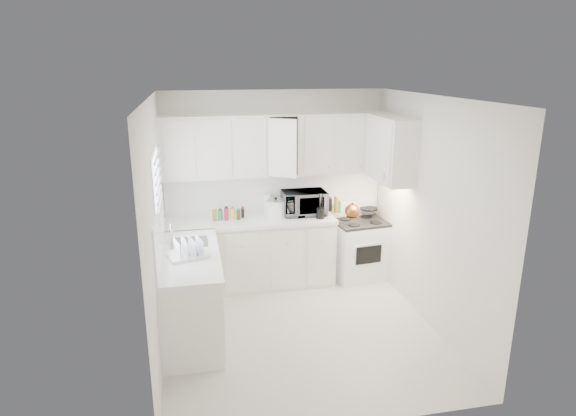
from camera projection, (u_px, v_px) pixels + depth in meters
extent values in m
plane|color=beige|center=(300.00, 330.00, 5.61)|extent=(3.20, 3.20, 0.00)
plane|color=white|center=(302.00, 97.00, 4.88)|extent=(3.20, 3.20, 0.00)
plane|color=silver|center=(275.00, 186.00, 6.75)|extent=(3.00, 0.00, 3.00)
plane|color=silver|center=(348.00, 285.00, 3.74)|extent=(3.00, 0.00, 3.00)
plane|color=silver|center=(156.00, 231.00, 4.96)|extent=(0.00, 3.20, 3.20)
plane|color=silver|center=(431.00, 213.00, 5.53)|extent=(0.00, 3.20, 3.20)
cube|color=white|center=(250.00, 221.00, 6.49)|extent=(2.24, 0.64, 0.05)
cube|color=white|center=(190.00, 256.00, 5.31)|extent=(0.64, 1.62, 0.05)
cube|color=white|center=(275.00, 192.00, 6.76)|extent=(2.98, 0.02, 0.55)
cube|color=white|center=(159.00, 231.00, 5.17)|extent=(0.02, 1.60, 0.55)
imported|color=gray|center=(304.00, 200.00, 6.63)|extent=(0.59, 0.33, 0.39)
cylinder|color=white|center=(268.00, 203.00, 6.71)|extent=(0.12, 0.12, 0.27)
cylinder|color=olive|center=(214.00, 214.00, 6.50)|extent=(0.06, 0.06, 0.13)
cylinder|color=#297C3F|center=(221.00, 215.00, 6.43)|extent=(0.06, 0.06, 0.13)
cylinder|color=#BC193C|center=(226.00, 213.00, 6.53)|extent=(0.06, 0.06, 0.13)
cylinder|color=#CBEB37|center=(232.00, 215.00, 6.46)|extent=(0.06, 0.06, 0.13)
cylinder|color=#4C3215|center=(237.00, 212.00, 6.55)|extent=(0.06, 0.06, 0.13)
cylinder|color=black|center=(243.00, 214.00, 6.48)|extent=(0.06, 0.06, 0.13)
cylinder|color=#BC193C|center=(318.00, 205.00, 6.80)|extent=(0.06, 0.06, 0.19)
cylinder|color=#CBEB37|center=(323.00, 206.00, 6.75)|extent=(0.06, 0.06, 0.19)
cylinder|color=#4C3215|center=(326.00, 204.00, 6.82)|extent=(0.06, 0.06, 0.19)
cylinder|color=black|center=(331.00, 205.00, 6.77)|extent=(0.06, 0.06, 0.19)
cylinder|color=olive|center=(333.00, 204.00, 6.84)|extent=(0.06, 0.06, 0.19)
cylinder|color=#297C3F|center=(338.00, 205.00, 6.79)|extent=(0.06, 0.06, 0.19)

